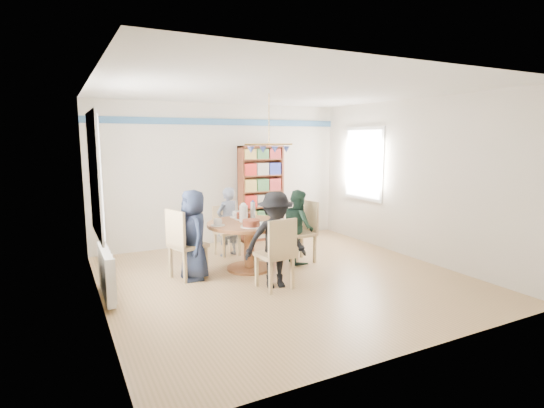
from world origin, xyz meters
TOP-DOWN VIEW (x-y plane):
  - ground at (0.00, 0.00)m, footprint 5.00×5.00m
  - room_shell at (-0.26, 0.87)m, footprint 5.00×5.00m
  - radiator at (-2.42, 0.30)m, footprint 0.12×1.00m
  - dining_table at (-0.29, 0.62)m, footprint 1.30×1.30m
  - chair_left at (-1.33, 0.65)m, footprint 0.57×0.57m
  - chair_right at (0.71, 0.64)m, footprint 0.49×0.49m
  - chair_far at (-0.30, 1.63)m, footprint 0.43×0.43m
  - chair_near at (-0.31, -0.38)m, footprint 0.48×0.48m
  - person_left at (-1.18, 0.58)m, footprint 0.43×0.65m
  - person_right at (0.60, 0.62)m, footprint 0.54×0.65m
  - person_far at (-0.29, 1.52)m, footprint 0.51×0.41m
  - person_near at (-0.29, -0.27)m, footprint 0.95×0.67m
  - bookshelf at (0.75, 2.34)m, footprint 0.90×0.27m
  - tableware at (-0.31, 0.65)m, footprint 1.23×1.23m

SIDE VIEW (x-z plane):
  - ground at x=0.00m, z-range 0.00..0.00m
  - radiator at x=-2.42m, z-range 0.05..0.65m
  - chair_far at x=-0.30m, z-range 0.04..0.91m
  - chair_near at x=-0.31m, z-range 0.05..1.04m
  - dining_table at x=-0.29m, z-range 0.18..0.93m
  - chair_right at x=0.71m, z-range 0.05..1.06m
  - chair_left at x=-1.33m, z-range 0.05..1.08m
  - person_far at x=-0.29m, z-range 0.00..1.21m
  - person_right at x=0.60m, z-range 0.00..1.21m
  - person_left at x=-1.18m, z-range 0.00..1.31m
  - person_near at x=-0.29m, z-range 0.00..1.33m
  - tableware at x=-0.31m, z-range 0.66..0.98m
  - bookshelf at x=0.75m, z-range -0.02..1.88m
  - room_shell at x=-0.26m, z-range -0.85..4.15m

